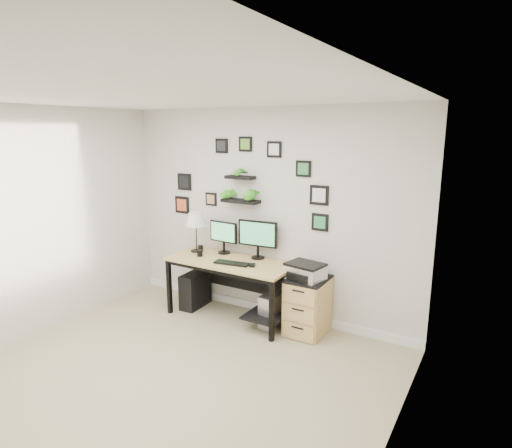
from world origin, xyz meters
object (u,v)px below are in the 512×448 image
Objects in this scene: table_lamp at (196,220)px; mug at (200,253)px; monitor_left at (224,235)px; monitor_right at (258,236)px; printer at (305,271)px; pc_tower_black at (195,290)px; pc_tower_grey at (274,310)px; desk at (234,270)px; file_cabinet at (307,306)px.

mug is (0.18, -0.16, -0.38)m from table_lamp.
mug is at bearing -124.92° from monitor_left.
printer is (0.73, -0.19, -0.27)m from monitor_right.
printer is at bearing -2.82° from pc_tower_black.
pc_tower_grey is (1.18, 0.02, -0.03)m from pc_tower_black.
monitor_right is 1.11× the size of pc_tower_black.
mug is at bearing -173.66° from pc_tower_grey.
monitor_left is 0.86m from pc_tower_black.
pc_tower_grey is at bearing 2.48° from desk.
monitor_right is 6.43× the size of mug.
desk is at bearing -32.09° from monitor_left.
pc_tower_grey is (0.54, 0.02, -0.42)m from desk.
pc_tower_grey is at bearing -175.36° from file_cabinet.
monitor_left is 0.99× the size of pc_tower_grey.
mug is at bearing -174.17° from file_cabinet.
monitor_right is at bearing 43.53° from desk.
monitor_left reaches higher than file_cabinet.
table_lamp is (-0.65, 0.07, 0.55)m from desk.
pc_tower_black is 1.09× the size of pc_tower_grey.
table_lamp is 1.82m from file_cabinet.
monitor_left is 0.39m from mug.
desk is 0.69m from pc_tower_grey.
pc_tower_black is 0.70× the size of file_cabinet.
printer is at bearing -1.97° from table_lamp.
monitor_right is at bearing 169.12° from file_cabinet.
pc_tower_grey is at bearing -10.53° from monitor_left.
monitor_left is 0.81× the size of monitor_right.
table_lamp is 1.23× the size of pc_tower_grey.
monitor_right reaches higher than desk.
desk is at bearing -6.30° from table_lamp.
monitor_left is at bearing 22.32° from pc_tower_black.
table_lamp is at bearing 92.80° from pc_tower_black.
monitor_right is at bearing 3.03° from monitor_left.
printer is (-0.02, -0.04, 0.43)m from file_cabinet.
table_lamp is 1.54m from pc_tower_grey.
monitor_right is 0.78× the size of file_cabinet.
mug is (-0.68, -0.29, -0.25)m from monitor_right.
monitor_right reaches higher than file_cabinet.
desk is 1.02m from file_cabinet.
file_cabinet is at bearing 60.50° from printer.
monitor_right is at bearing 165.68° from printer.
monitor_left is at bearing 172.55° from printer.
monitor_left is 0.94× the size of printer.
file_cabinet reaches higher than pc_tower_black.
monitor_left reaches higher than desk.
monitor_left is 5.23× the size of mug.
monitor_right is 1.22× the size of pc_tower_grey.
mug is (-0.19, -0.27, -0.21)m from monitor_left.
monitor_right reaches higher than pc_tower_black.
monitor_right reaches higher than mug.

